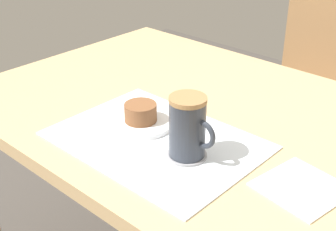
{
  "coord_description": "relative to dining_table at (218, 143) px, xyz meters",
  "views": [
    {
      "loc": [
        0.59,
        -0.84,
        1.28
      ],
      "look_at": [
        -0.04,
        -0.14,
        0.79
      ],
      "focal_mm": 50.0,
      "sensor_mm": 36.0,
      "label": 1
    }
  ],
  "objects": [
    {
      "name": "placemat",
      "position": [
        -0.04,
        -0.18,
        0.07
      ],
      "size": [
        0.46,
        0.33,
        0.0
      ],
      "primitive_type": "cube",
      "color": "white",
      "rests_on": "dining_table"
    },
    {
      "name": "pastry",
      "position": [
        -0.12,
        -0.16,
        0.11
      ],
      "size": [
        0.08,
        0.08,
        0.04
      ],
      "primitive_type": "cylinder",
      "color": "brown",
      "rests_on": "pastry_plate"
    },
    {
      "name": "wooden_chair",
      "position": [
        -0.13,
        0.78,
        -0.18
      ],
      "size": [
        0.44,
        0.44,
        0.89
      ],
      "rotation": [
        0.0,
        0.0,
        3.08
      ],
      "color": "#997047",
      "rests_on": "ground_plane"
    },
    {
      "name": "dining_table",
      "position": [
        0.0,
        0.0,
        0.0
      ],
      "size": [
        1.34,
        0.84,
        0.74
      ],
      "color": "tan",
      "rests_on": "ground_plane"
    },
    {
      "name": "paper_napkin",
      "position": [
        0.29,
        -0.12,
        0.07
      ],
      "size": [
        0.17,
        0.17,
        0.0
      ],
      "primitive_type": "cube",
      "rotation": [
        0.0,
        0.0,
        -0.16
      ],
      "color": "white",
      "rests_on": "dining_table"
    },
    {
      "name": "pastry_plate",
      "position": [
        -0.12,
        -0.16,
        0.08
      ],
      "size": [
        0.16,
        0.16,
        0.01
      ],
      "primitive_type": "cylinder",
      "color": "white",
      "rests_on": "placemat"
    },
    {
      "name": "coffee_coaster",
      "position": [
        0.05,
        -0.19,
        0.08
      ],
      "size": [
        0.09,
        0.09,
        0.0
      ],
      "primitive_type": "cylinder",
      "color": "#99999E",
      "rests_on": "placemat"
    },
    {
      "name": "coffee_mug",
      "position": [
        0.06,
        -0.19,
        0.15
      ],
      "size": [
        0.11,
        0.08,
        0.13
      ],
      "color": "#2D333D",
      "rests_on": "coffee_coaster"
    }
  ]
}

